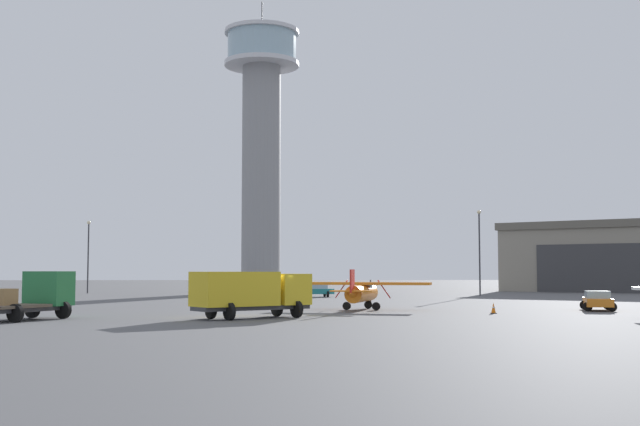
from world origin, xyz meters
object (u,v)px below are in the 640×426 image
Objects in this scene: car_teal at (314,290)px; car_orange at (598,300)px; truck_box_yellow at (251,291)px; light_post_west at (88,250)px; truck_flatbed_green at (36,296)px; control_tower at (261,132)px; traffic_cone_near_left at (493,308)px; airplane_orange at (362,291)px; light_post_east at (479,245)px.

car_teal is 0.91× the size of car_orange.
truck_box_yellow is 0.80× the size of light_post_west.
truck_flatbed_green is 56.07m from light_post_west.
car_orange is at bearing -14.99° from truck_box_yellow.
car_orange is at bearing -44.92° from light_post_west.
light_post_west is at bearing 35.12° from truck_flatbed_green.
control_tower is at bearing 14.08° from truck_flatbed_green.
truck_box_yellow is 10.03× the size of traffic_cone_near_left.
traffic_cone_near_left is at bearing -52.71° from light_post_west.
light_post_west reaches higher than traffic_cone_near_left.
airplane_orange is 38.05m from light_post_east.
light_post_west reaches higher than truck_box_yellow.
car_teal is at bearing 106.85° from traffic_cone_near_left.
light_post_east reaches higher than truck_flatbed_green.
airplane_orange is at bearing -38.59° from truck_flatbed_green.
car_teal is 6.11× the size of traffic_cone_near_left.
car_orange reaches higher than traffic_cone_near_left.
car_orange is at bearing -63.96° from control_tower.
airplane_orange is 2.00× the size of car_orange.
truck_flatbed_green is 0.66× the size of light_post_east.
truck_box_yellow is at bearing -54.48° from car_orange.
truck_box_yellow is at bearing -163.59° from traffic_cone_near_left.
traffic_cone_near_left is (-8.58, -38.86, -5.35)m from light_post_east.
car_orange is (25.07, -51.30, -20.52)m from control_tower.
airplane_orange reaches higher than truck_box_yellow.
light_post_west is (-27.66, 15.63, 4.62)m from car_teal.
car_orange is (36.29, 8.70, -0.58)m from truck_flatbed_green.
car_orange is (16.50, -1.27, -0.60)m from airplane_orange.
airplane_orange is 1.50× the size of truck_flatbed_green.
airplane_orange is at bearing 17.93° from truck_box_yellow.
traffic_cone_near_left is (8.14, -4.96, -0.99)m from airplane_orange.
car_teal is at bearing -73.02° from control_tower.
truck_flatbed_green is 0.71× the size of light_post_west.
control_tower reaches higher than car_teal.
car_orange is at bearing -77.40° from airplane_orange.
airplane_orange is 13.50× the size of traffic_cone_near_left.
light_post_east is 40.15m from traffic_cone_near_left.
truck_box_yellow is 1.49× the size of car_orange.
airplane_orange is 9.58m from traffic_cone_near_left.
control_tower is 4.33× the size of light_post_west.
light_post_east is (0.23, 35.17, 4.96)m from car_orange.
light_post_west reaches higher than car_teal.
truck_box_yellow is 1.64× the size of car_teal.
car_teal is (5.20, 38.96, -0.84)m from truck_box_yellow.
truck_flatbed_green is at bearing 133.73° from airplane_orange.
control_tower reaches higher than light_post_west.
control_tower reaches higher than truck_box_yellow.
car_teal is (6.30, -20.63, -20.52)m from control_tower.
light_post_east is at bearing -15.10° from truck_flatbed_green.
truck_box_yellow is (1.10, -59.59, -19.68)m from control_tower.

